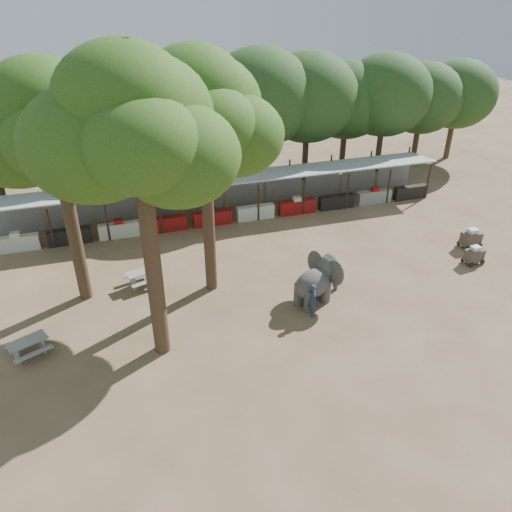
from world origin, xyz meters
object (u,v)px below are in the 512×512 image
object	(u,v)px
picnic_table_near	(28,346)
yard_tree_left	(49,128)
elephant	(318,280)
yard_tree_center	(132,129)
handler	(313,300)
cart_back	(471,238)
cart_front	(474,255)
picnic_table_far	(142,276)
yard_tree_back	(199,114)

from	to	relation	value
picnic_table_near	yard_tree_left	bearing A→B (deg)	37.16
elephant	picnic_table_near	world-z (taller)	elephant
yard_tree_center	handler	xyz separation A→B (m)	(7.03, 0.21, -8.39)
cart_back	picnic_table_near	bearing A→B (deg)	-174.58
cart_front	picnic_table_far	bearing A→B (deg)	164.59
cart_front	cart_back	bearing A→B (deg)	52.35
elephant	picnic_table_near	distance (m)	12.84
yard_tree_center	picnic_table_far	distance (m)	10.07
yard_tree_center	yard_tree_back	size ratio (longest dim) A/B	1.06
elephant	picnic_table_far	bearing A→B (deg)	129.38
cart_front	cart_back	xyz separation A→B (m)	(1.02, 1.60, 0.06)
yard_tree_left	yard_tree_center	world-z (taller)	yard_tree_center
elephant	picnic_table_far	xyz separation A→B (m)	(-7.82, 3.83, -0.62)
picnic_table_near	cart_back	distance (m)	23.39
cart_front	elephant	bearing A→B (deg)	179.18
yard_tree_back	cart_front	bearing A→B (deg)	-8.25
picnic_table_near	cart_front	distance (m)	22.26
handler	yard_tree_center	bearing A→B (deg)	95.34
elephant	cart_back	distance (m)	10.70
yard_tree_back	elephant	bearing A→B (deg)	-30.46
picnic_table_near	picnic_table_far	world-z (taller)	picnic_table_far
handler	cart_back	distance (m)	11.61
yard_tree_back	picnic_table_near	xyz separation A→B (m)	(-8.12, -2.96, -8.04)
yard_tree_back	picnic_table_near	world-z (taller)	yard_tree_back
handler	picnic_table_far	xyz separation A→B (m)	(-7.15, 4.86, -0.31)
yard_tree_back	elephant	world-z (taller)	yard_tree_back
picnic_table_near	yard_tree_center	bearing A→B (deg)	-36.18
picnic_table_near	handler	bearing A→B (deg)	-28.62
yard_tree_left	cart_front	bearing A→B (deg)	-8.61
cart_front	handler	bearing A→B (deg)	-175.35
yard_tree_center	cart_front	world-z (taller)	yard_tree_center
cart_front	cart_back	world-z (taller)	cart_back
yard_tree_back	picnic_table_far	bearing A→B (deg)	161.16
picnic_table_far	elephant	bearing A→B (deg)	-43.08
yard_tree_center	elephant	world-z (taller)	yard_tree_center
yard_tree_left	handler	bearing A→B (deg)	-25.55
handler	cart_back	size ratio (longest dim) A/B	1.39
cart_front	yard_tree_center	bearing A→B (deg)	-178.67
elephant	cart_back	bearing A→B (deg)	-12.03
elephant	picnic_table_near	bearing A→B (deg)	156.33
yard_tree_back	handler	distance (m)	9.50
yard_tree_left	picnic_table_near	world-z (taller)	yard_tree_left
yard_tree_back	handler	bearing A→B (deg)	-43.29
picnic_table_far	cart_back	distance (m)	18.32
yard_tree_center	elephant	size ratio (longest dim) A/B	4.00
yard_tree_left	cart_front	xyz separation A→B (m)	(20.12, -3.05, -7.69)
yard_tree_back	picnic_table_near	size ratio (longest dim) A/B	5.79
yard_tree_left	picnic_table_near	bearing A→B (deg)	-118.16
yard_tree_back	handler	world-z (taller)	yard_tree_back
cart_back	yard_tree_left	bearing A→B (deg)	175.34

